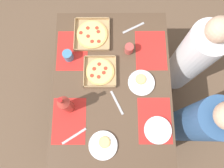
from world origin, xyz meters
name	(u,v)px	position (x,y,z in m)	size (l,w,h in m)	color
ground_plane	(112,100)	(0.00, 0.00, 0.00)	(6.00, 6.00, 0.00)	brown
dining_table	(112,87)	(0.00, 0.00, 0.64)	(1.31, 0.97, 0.76)	#3F3328
placemat_near_left	(73,51)	(-0.29, -0.33, 0.76)	(0.36, 0.26, 0.00)	red
placemat_near_right	(69,121)	(0.29, -0.33, 0.76)	(0.36, 0.26, 0.00)	red
placemat_far_left	(151,50)	(-0.29, 0.33, 0.76)	(0.36, 0.26, 0.00)	red
placemat_far_right	(155,120)	(0.29, 0.33, 0.76)	(0.36, 0.26, 0.00)	red
pizza_box_center	(92,34)	(-0.44, -0.17, 0.77)	(0.30, 0.30, 0.04)	tan
pizza_box_corner_left	(100,72)	(-0.10, -0.10, 0.77)	(0.26, 0.26, 0.04)	tan
plate_far_left	(103,145)	(0.48, -0.07, 0.77)	(0.22, 0.22, 0.03)	white
plate_near_left	(158,130)	(0.37, 0.35, 0.77)	(0.21, 0.21, 0.02)	white
plate_middle	(141,82)	(-0.01, 0.24, 0.77)	(0.22, 0.22, 0.03)	white
soda_bottle	(66,105)	(0.19, -0.34, 0.89)	(0.09, 0.09, 0.32)	#B2382D
cup_clear_left	(68,56)	(-0.23, -0.36, 0.81)	(0.08, 0.08, 0.09)	teal
cup_red	(129,49)	(-0.29, 0.14, 0.80)	(0.07, 0.07, 0.09)	#BF4742
knife_by_far_right	(134,28)	(-0.51, 0.19, 0.76)	(0.21, 0.02, 0.01)	#B7B7BC
knife_by_near_left	(74,136)	(0.41, -0.29, 0.76)	(0.21, 0.02, 0.01)	#B7B7BC
knife_by_near_right	(117,103)	(0.15, 0.04, 0.76)	(0.21, 0.02, 0.01)	#B7B7BC
diner_left_seat	(190,59)	(-0.29, 0.74, 0.54)	(0.32, 0.32, 1.20)	white
diner_right_seat	(196,122)	(0.29, 0.74, 0.53)	(0.32, 0.32, 1.17)	#33598C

